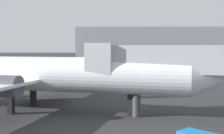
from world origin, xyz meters
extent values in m
cylinder|color=white|center=(-13.30, 22.97, 3.55)|extent=(29.18, 9.33, 3.28)
cone|color=white|center=(2.71, 19.52, 3.55)|extent=(4.22, 3.96, 3.28)
cube|color=white|center=(-14.72, 23.27, 3.06)|extent=(10.39, 25.09, 0.25)
cylinder|color=#4C4C54|center=(-12.89, 27.64, 2.90)|extent=(3.44, 2.49, 1.87)
cylinder|color=#4C4C54|center=(-14.85, 18.54, 2.90)|extent=(3.44, 2.49, 1.87)
cube|color=black|center=(-4.18, 21.00, 0.96)|extent=(0.62, 0.62, 1.91)
cube|color=black|center=(-14.28, 25.31, 0.96)|extent=(0.62, 0.62, 1.91)
cube|color=black|center=(-15.16, 21.24, 0.96)|extent=(0.62, 0.62, 1.91)
cube|color=#B2B7BC|center=(1.23, 19.38, 5.09)|extent=(14.43, 5.02, 2.40)
cube|color=#B2B7BC|center=(-6.76, 21.35, 5.09)|extent=(3.00, 3.29, 2.80)
cylinder|color=#3F3F44|center=(-3.68, 20.59, 1.95)|extent=(0.70, 0.70, 3.89)
cube|color=#999EA3|center=(9.23, 129.40, 7.00)|extent=(67.33, 22.86, 14.00)
camera|label=1|loc=(-4.77, -6.64, 6.19)|focal=50.03mm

